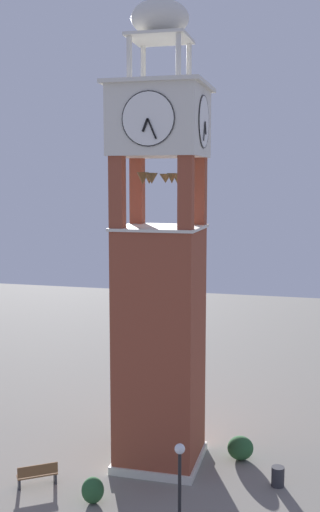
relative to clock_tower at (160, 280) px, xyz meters
name	(u,v)px	position (x,y,z in m)	size (l,w,h in m)	color
ground	(160,461)	(0.00, 0.00, -8.05)	(80.00, 80.00, 0.00)	gray
clock_tower	(160,280)	(0.00, 0.00, 0.00)	(3.95, 3.95, 19.58)	brown
park_bench	(37,475)	(3.33, -4.22, -7.57)	(1.26, 1.57, 0.95)	brown
lamp_post	(180,472)	(5.45, 2.10, -5.64)	(0.36, 0.36, 3.41)	black
trash_bin	(278,476)	(0.90, 5.12, -7.65)	(0.52, 0.52, 0.80)	#2D2D33
shrub_near_entry	(240,448)	(-1.12, 3.37, -7.54)	(1.14, 1.14, 1.02)	#28562D
shrub_left_of_tower	(133,427)	(-2.43, -1.97, -7.64)	(1.09, 1.09, 0.81)	#28562D
shrub_behind_bench	(93,490)	(3.97, -1.61, -7.55)	(0.86, 0.86, 1.00)	#28562D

